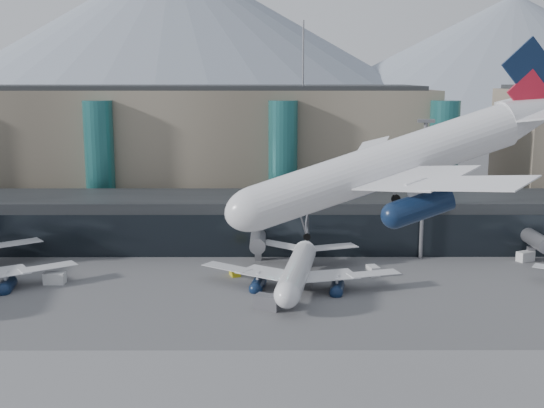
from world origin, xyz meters
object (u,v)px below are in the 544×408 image
at_px(jet_parked_mid, 300,259).
at_px(veh_b, 235,272).
at_px(veh_c, 268,302).
at_px(lightmast_mid, 424,181).
at_px(veh_g, 373,271).
at_px(veh_d, 525,256).
at_px(veh_a, 55,278).
at_px(hero_jet, 417,146).

distance_m(jet_parked_mid, veh_b, 12.14).
distance_m(jet_parked_mid, veh_c, 13.54).
height_order(lightmast_mid, jet_parked_mid, lightmast_mid).
bearing_deg(veh_g, veh_d, 92.64).
height_order(lightmast_mid, veh_c, lightmast_mid).
bearing_deg(veh_g, veh_b, -103.68).
bearing_deg(veh_g, jet_parked_mid, -83.40).
bearing_deg(lightmast_mid, jet_parked_mid, -145.84).
xyz_separation_m(lightmast_mid, jet_parked_mid, (-23.06, -15.64, -10.30)).
distance_m(jet_parked_mid, veh_d, 44.04).
relative_size(jet_parked_mid, veh_a, 10.14).
relative_size(hero_jet, jet_parked_mid, 1.13).
height_order(hero_jet, veh_a, hero_jet).
bearing_deg(veh_a, veh_c, -18.83).
xyz_separation_m(veh_a, veh_d, (81.45, 13.50, -0.04)).
xyz_separation_m(jet_parked_mid, veh_b, (-10.70, 4.59, -3.44)).
height_order(lightmast_mid, veh_g, lightmast_mid).
distance_m(veh_b, veh_c, 17.67).
distance_m(hero_jet, veh_d, 68.04).
relative_size(veh_a, veh_d, 1.06).
distance_m(jet_parked_mid, veh_g, 13.96).
bearing_deg(veh_d, jet_parked_mid, 171.07).
bearing_deg(veh_b, veh_c, -178.71).
xyz_separation_m(lightmast_mid, hero_jet, (-13.57, -56.15, 12.08)).
distance_m(jet_parked_mid, veh_a, 39.84).
relative_size(veh_a, veh_g, 1.22).
relative_size(lightmast_mid, jet_parked_mid, 0.76).
height_order(jet_parked_mid, veh_b, jet_parked_mid).
bearing_deg(jet_parked_mid, veh_b, 75.74).
height_order(lightmast_mid, hero_jet, hero_jet).
bearing_deg(veh_g, veh_c, -60.52).
bearing_deg(veh_a, veh_g, 5.84).
relative_size(hero_jet, veh_c, 10.16).
relative_size(veh_c, veh_d, 1.19).
bearing_deg(veh_c, hero_jet, -35.77).
bearing_deg(veh_b, jet_parked_mid, -130.47).
height_order(veh_c, veh_g, veh_c).
bearing_deg(jet_parked_mid, lightmast_mid, -46.86).
height_order(veh_a, veh_g, veh_a).
xyz_separation_m(hero_jet, jet_parked_mid, (-9.48, 40.51, -22.38)).
height_order(jet_parked_mid, veh_c, jet_parked_mid).
xyz_separation_m(veh_c, veh_d, (46.83, 25.80, -0.14)).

